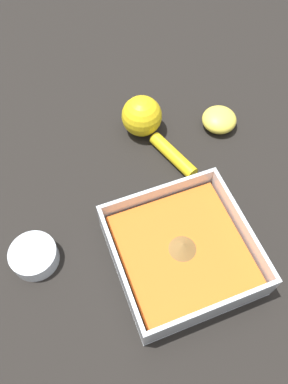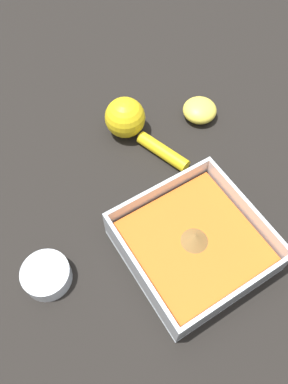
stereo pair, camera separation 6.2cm
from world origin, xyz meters
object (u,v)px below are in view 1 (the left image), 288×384
Objects in this scene: lemon_half at (219,120)px; spice_bowl at (34,256)px; square_dish at (181,253)px; lemon_squeezer at (146,121)px.

spice_bowl is at bearing 20.39° from lemon_half.
square_dish is 0.29m from lemon_half.
lemon_squeezer is at bearing -13.74° from lemon_half.
spice_bowl is 1.11× the size of lemon_half.
spice_bowl is 0.31m from lemon_squeezer.
square_dish is 0.23m from spice_bowl.
square_dish is at bearing 51.49° from lemon_half.
square_dish reaches higher than spice_bowl.
spice_bowl is 0.42m from lemon_half.
square_dish reaches higher than lemon_half.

